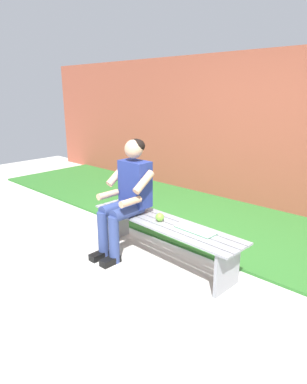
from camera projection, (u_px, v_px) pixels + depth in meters
ground_plane at (25, 261)px, 3.57m from camera, size 10.00×7.00×0.04m
grass_strip at (234, 221)px, 4.58m from camera, size 9.00×2.25×0.03m
brick_wall at (240, 130)px, 5.21m from camera, size 9.50×0.24×2.29m
bench_near at (163, 231)px, 3.45m from camera, size 1.83×0.49×0.44m
person_seated at (127, 193)px, 3.57m from camera, size 0.50×0.69×1.25m
apple at (160, 217)px, 3.42m from camera, size 0.09×0.09×0.09m
book_open at (195, 229)px, 3.20m from camera, size 0.42×0.18×0.02m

